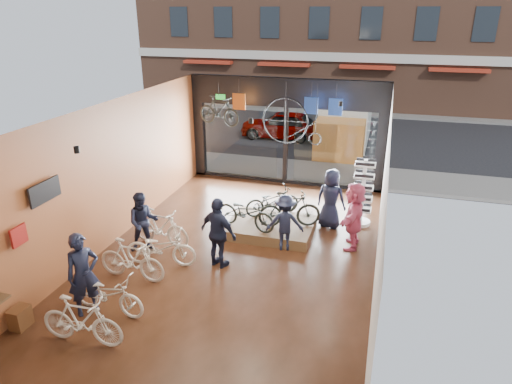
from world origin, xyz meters
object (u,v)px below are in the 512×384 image
at_px(customer_1, 143,222).
at_px(customer_5, 354,215).
at_px(hung_bike, 219,111).
at_px(floor_bike_2, 108,293).
at_px(floor_bike_5, 160,227).
at_px(sunglasses_rack, 363,193).
at_px(display_bike_mid, 289,209).
at_px(floor_bike_3, 131,260).
at_px(penny_farthing, 295,123).
at_px(display_platform, 271,227).
at_px(customer_3, 285,222).
at_px(display_bike_right, 272,201).
at_px(box_truck, 345,122).
at_px(customer_4, 331,199).
at_px(customer_2, 218,233).
at_px(display_bike_left, 246,212).
at_px(street_car, 282,125).
at_px(customer_0, 83,274).
at_px(floor_bike_4, 161,248).
at_px(floor_bike_1, 82,321).

bearing_deg(customer_1, customer_5, -11.12).
distance_m(customer_5, hung_bike, 5.67).
bearing_deg(floor_bike_2, floor_bike_5, 10.88).
bearing_deg(hung_bike, sunglasses_rack, -84.63).
bearing_deg(customer_1, display_bike_mid, -1.55).
xyz_separation_m(floor_bike_3, penny_farthing, (2.54, 6.32, 1.99)).
bearing_deg(customer_5, display_platform, -92.82).
bearing_deg(customer_3, customer_1, 4.55).
bearing_deg(display_platform, floor_bike_2, -117.42).
bearing_deg(customer_3, display_bike_right, -76.02).
bearing_deg(sunglasses_rack, customer_3, -141.80).
bearing_deg(box_truck, floor_bike_5, -109.37).
relative_size(customer_5, penny_farthing, 0.95).
bearing_deg(sunglasses_rack, customer_4, -163.97).
bearing_deg(customer_2, display_bike_mid, -102.21).
relative_size(display_platform, display_bike_left, 1.34).
distance_m(box_truck, display_bike_left, 9.79).
bearing_deg(street_car, display_bike_mid, 14.28).
distance_m(box_truck, customer_1, 11.76).
height_order(street_car, box_truck, box_truck).
relative_size(floor_bike_2, customer_2, 0.95).
xyz_separation_m(customer_1, customer_5, (5.26, 1.71, 0.10)).
bearing_deg(penny_farthing, floor_bike_3, -111.87).
bearing_deg(display_bike_right, customer_5, -141.94).
bearing_deg(floor_bike_5, floor_bike_2, -167.13).
bearing_deg(customer_0, display_bike_left, 11.34).
distance_m(floor_bike_3, display_bike_right, 4.55).
xyz_separation_m(floor_bike_4, customer_1, (-0.77, 0.57, 0.34)).
height_order(floor_bike_5, display_bike_mid, display_bike_mid).
distance_m(floor_bike_5, display_platform, 3.12).
xyz_separation_m(floor_bike_3, floor_bike_5, (-0.13, 1.71, 0.01)).
xyz_separation_m(customer_2, sunglasses_rack, (3.20, 3.42, 0.09)).
relative_size(floor_bike_1, display_bike_left, 0.95).
xyz_separation_m(floor_bike_4, display_bike_left, (1.60, 1.98, 0.30)).
bearing_deg(floor_bike_3, floor_bike_4, -22.30).
height_order(customer_2, customer_5, customer_5).
relative_size(box_truck, display_platform, 2.62).
distance_m(display_bike_left, display_bike_mid, 1.21).
xyz_separation_m(floor_bike_1, penny_farthing, (2.27, 8.59, 1.99)).
bearing_deg(floor_bike_3, display_bike_right, -30.13).
distance_m(street_car, floor_bike_1, 15.65).
height_order(display_bike_right, customer_0, customer_0).
relative_size(floor_bike_3, hung_bike, 1.08).
bearing_deg(floor_bike_4, hung_bike, -7.20).
relative_size(customer_2, sunglasses_rack, 0.91).
xyz_separation_m(display_bike_right, sunglasses_rack, (2.54, 0.71, 0.27)).
distance_m(customer_5, sunglasses_rack, 1.49).
relative_size(customer_5, sunglasses_rack, 0.91).
relative_size(floor_bike_5, hung_bike, 1.11).
bearing_deg(customer_1, floor_bike_2, -106.41).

